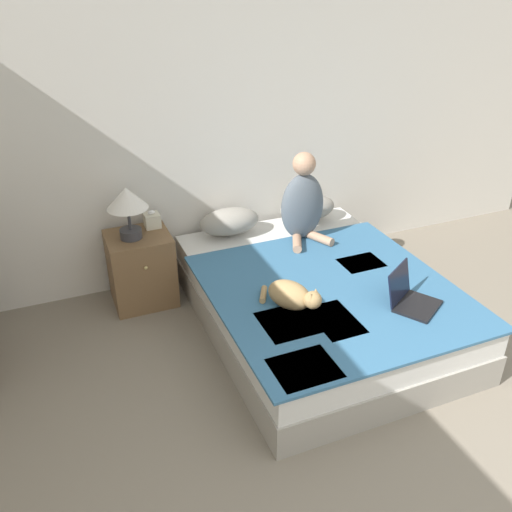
% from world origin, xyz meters
% --- Properties ---
extents(wall_back, '(6.12, 0.05, 2.55)m').
position_xyz_m(wall_back, '(0.00, 3.62, 1.27)').
color(wall_back, silver).
rests_on(wall_back, ground_plane).
extents(bed, '(1.66, 2.12, 0.44)m').
position_xyz_m(bed, '(0.03, 2.49, 0.22)').
color(bed, '#9E998E').
rests_on(bed, ground_plane).
extents(pillow_near, '(0.51, 0.29, 0.22)m').
position_xyz_m(pillow_near, '(-0.33, 3.39, 0.55)').
color(pillow_near, gray).
rests_on(pillow_near, bed).
extents(pillow_far, '(0.51, 0.29, 0.22)m').
position_xyz_m(pillow_far, '(0.39, 3.39, 0.55)').
color(pillow_far, gray).
rests_on(pillow_far, bed).
extents(person_sitting, '(0.37, 0.36, 0.72)m').
position_xyz_m(person_sitting, '(0.19, 3.09, 0.75)').
color(person_sitting, slate).
rests_on(person_sitting, bed).
extents(cat_tabby, '(0.33, 0.46, 0.19)m').
position_xyz_m(cat_tabby, '(-0.33, 2.19, 0.54)').
color(cat_tabby, tan).
rests_on(cat_tabby, bed).
extents(laptop_open, '(0.41, 0.41, 0.25)m').
position_xyz_m(laptop_open, '(0.41, 1.92, 0.50)').
color(laptop_open, black).
rests_on(laptop_open, bed).
extents(nightstand, '(0.49, 0.45, 0.59)m').
position_xyz_m(nightstand, '(-1.10, 3.33, 0.29)').
color(nightstand, brown).
rests_on(nightstand, ground_plane).
extents(table_lamp, '(0.31, 0.31, 0.41)m').
position_xyz_m(table_lamp, '(-1.15, 3.32, 0.88)').
color(table_lamp, '#38383D').
rests_on(table_lamp, nightstand).
extents(tissue_box, '(0.12, 0.12, 0.14)m').
position_xyz_m(tissue_box, '(-0.95, 3.45, 0.65)').
color(tissue_box, beige).
rests_on(tissue_box, nightstand).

